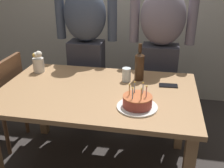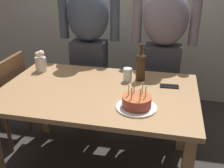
% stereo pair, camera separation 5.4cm
% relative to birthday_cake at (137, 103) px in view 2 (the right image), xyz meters
% --- Properties ---
extents(ground_plane, '(10.00, 10.00, 0.00)m').
position_rel_birthday_cake_xyz_m(ground_plane, '(-0.33, 0.22, -0.78)').
color(ground_plane, '#332D2B').
extents(dining_table, '(1.50, 0.96, 0.74)m').
position_rel_birthday_cake_xyz_m(dining_table, '(-0.33, 0.22, -0.14)').
color(dining_table, '#A37A51').
rests_on(dining_table, ground_plane).
extents(birthday_cake, '(0.27, 0.27, 0.17)m').
position_rel_birthday_cake_xyz_m(birthday_cake, '(0.00, 0.00, 0.00)').
color(birthday_cake, white).
rests_on(birthday_cake, dining_table).
extents(water_glass_near, '(0.07, 0.07, 0.11)m').
position_rel_birthday_cake_xyz_m(water_glass_near, '(-0.13, 0.43, 0.02)').
color(water_glass_near, silver).
rests_on(water_glass_near, dining_table).
extents(wine_bottle, '(0.08, 0.08, 0.31)m').
position_rel_birthday_cake_xyz_m(wine_bottle, '(-0.04, 0.48, 0.08)').
color(wine_bottle, '#382314').
rests_on(wine_bottle, dining_table).
extents(cell_phone, '(0.15, 0.08, 0.01)m').
position_rel_birthday_cake_xyz_m(cell_phone, '(0.20, 0.40, -0.04)').
color(cell_phone, black).
rests_on(cell_phone, dining_table).
extents(flower_vase, '(0.10, 0.10, 0.20)m').
position_rel_birthday_cake_xyz_m(flower_vase, '(-0.93, 0.49, 0.05)').
color(flower_vase, silver).
rests_on(flower_vase, dining_table).
extents(person_man_bearded, '(0.61, 0.27, 1.66)m').
position_rel_birthday_cake_xyz_m(person_man_bearded, '(-0.61, 0.92, 0.09)').
color(person_man_bearded, '#33333D').
rests_on(person_man_bearded, ground_plane).
extents(person_woman_cardigan, '(0.61, 0.27, 1.66)m').
position_rel_birthday_cake_xyz_m(person_woman_cardigan, '(0.12, 0.92, 0.09)').
color(person_woman_cardigan, '#33333D').
rests_on(person_woman_cardigan, ground_plane).
extents(dining_chair, '(0.42, 0.42, 0.87)m').
position_rel_birthday_cake_xyz_m(dining_chair, '(-1.28, 0.41, -0.26)').
color(dining_chair, brown).
rests_on(dining_chair, ground_plane).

